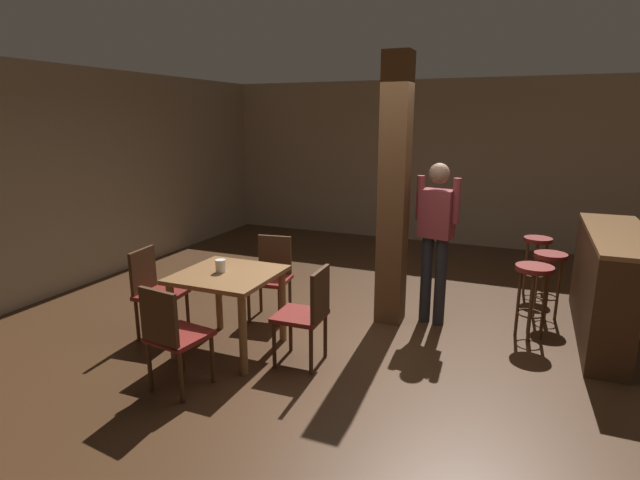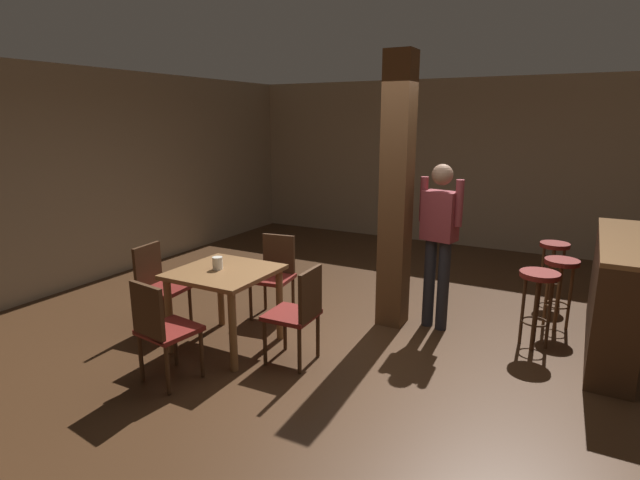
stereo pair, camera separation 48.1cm
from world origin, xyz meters
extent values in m
plane|color=#422816|center=(0.00, 0.00, 0.00)|extent=(10.80, 10.80, 0.00)
cube|color=gray|center=(0.00, 4.50, 1.40)|extent=(8.00, 0.10, 2.80)
cube|color=gray|center=(-4.00, 0.00, 1.40)|extent=(0.10, 9.00, 2.80)
cube|color=brown|center=(0.11, 0.68, 1.40)|extent=(0.28, 0.28, 2.80)
cube|color=brown|center=(-1.11, -0.62, 0.75)|extent=(0.88, 0.88, 0.04)
cylinder|color=brown|center=(-0.74, -0.25, 0.36)|extent=(0.07, 0.07, 0.73)
cylinder|color=brown|center=(-1.48, -0.25, 0.36)|extent=(0.07, 0.07, 0.73)
cylinder|color=brown|center=(-0.74, -0.99, 0.36)|extent=(0.07, 0.07, 0.73)
cylinder|color=brown|center=(-1.48, -0.99, 0.36)|extent=(0.07, 0.07, 0.73)
cube|color=maroon|center=(-1.89, -0.63, 0.45)|extent=(0.46, 0.46, 0.04)
cube|color=#422816|center=(-2.08, -0.65, 0.68)|extent=(0.07, 0.38, 0.45)
cylinder|color=#422816|center=(-1.73, -0.44, 0.23)|extent=(0.04, 0.04, 0.43)
cylinder|color=#422816|center=(-1.70, -0.79, 0.23)|extent=(0.04, 0.04, 0.43)
cylinder|color=#422816|center=(-2.08, -0.48, 0.23)|extent=(0.04, 0.04, 0.43)
cylinder|color=#422816|center=(-2.05, -0.82, 0.23)|extent=(0.04, 0.04, 0.43)
cube|color=maroon|center=(-0.38, -0.60, 0.45)|extent=(0.43, 0.43, 0.04)
cube|color=#422816|center=(-0.19, -0.60, 0.68)|extent=(0.05, 0.38, 0.45)
cylinder|color=#422816|center=(-0.55, -0.78, 0.23)|extent=(0.04, 0.04, 0.43)
cylinder|color=#422816|center=(-0.56, -0.43, 0.23)|extent=(0.04, 0.04, 0.43)
cylinder|color=#422816|center=(-0.20, -0.77, 0.23)|extent=(0.04, 0.04, 0.43)
cylinder|color=#422816|center=(-0.21, -0.42, 0.23)|extent=(0.04, 0.04, 0.43)
cube|color=maroon|center=(-1.10, -1.36, 0.45)|extent=(0.47, 0.47, 0.04)
cube|color=#422816|center=(-1.12, -1.55, 0.68)|extent=(0.38, 0.09, 0.45)
cylinder|color=#422816|center=(-1.25, -1.16, 0.23)|extent=(0.04, 0.04, 0.43)
cylinder|color=#422816|center=(-0.90, -1.21, 0.23)|extent=(0.04, 0.04, 0.43)
cylinder|color=#422816|center=(-1.30, -1.51, 0.23)|extent=(0.04, 0.04, 0.43)
cylinder|color=#422816|center=(-0.95, -1.56, 0.23)|extent=(0.04, 0.04, 0.43)
cube|color=maroon|center=(-1.11, 0.18, 0.45)|extent=(0.47, 0.47, 0.04)
cube|color=#422816|center=(-1.14, 0.37, 0.68)|extent=(0.38, 0.09, 0.45)
cylinder|color=#422816|center=(-0.92, 0.03, 0.23)|extent=(0.04, 0.04, 0.43)
cylinder|color=#422816|center=(-1.26, -0.02, 0.23)|extent=(0.04, 0.04, 0.43)
cylinder|color=#422816|center=(-0.96, 0.38, 0.23)|extent=(0.04, 0.04, 0.43)
cylinder|color=#422816|center=(-1.31, 0.33, 0.23)|extent=(0.04, 0.04, 0.43)
cylinder|color=silver|center=(-1.17, -0.63, 0.83)|extent=(0.10, 0.10, 0.12)
cube|color=maroon|center=(0.54, 0.77, 1.20)|extent=(0.37, 0.27, 0.50)
sphere|color=#997056|center=(0.54, 0.77, 1.61)|extent=(0.25, 0.25, 0.21)
cylinder|color=#232328|center=(0.62, 0.76, 0.47)|extent=(0.14, 0.14, 0.95)
cylinder|color=#232328|center=(0.47, 0.79, 0.47)|extent=(0.14, 0.14, 0.95)
cylinder|color=maroon|center=(0.73, 0.73, 1.35)|extent=(0.10, 0.10, 0.46)
cylinder|color=maroon|center=(0.36, 0.81, 1.35)|extent=(0.10, 0.10, 0.46)
cube|color=brown|center=(2.25, 1.09, 1.07)|extent=(0.56, 2.02, 0.04)
cube|color=#422816|center=(2.15, 1.09, 0.52)|extent=(0.36, 2.02, 1.05)
cylinder|color=maroon|center=(1.52, 0.77, 0.73)|extent=(0.36, 0.36, 0.05)
torus|color=#422816|center=(1.52, 0.77, 0.25)|extent=(0.25, 0.25, 0.02)
cylinder|color=#422816|center=(1.52, 0.89, 0.35)|extent=(0.03, 0.03, 0.70)
cylinder|color=#422816|center=(1.52, 0.65, 0.35)|extent=(0.03, 0.03, 0.70)
cylinder|color=#422816|center=(1.64, 0.77, 0.35)|extent=(0.03, 0.03, 0.70)
cylinder|color=#422816|center=(1.40, 0.77, 0.35)|extent=(0.03, 0.03, 0.70)
cylinder|color=maroon|center=(1.68, 1.37, 0.72)|extent=(0.34, 0.34, 0.05)
torus|color=brown|center=(1.68, 1.37, 0.25)|extent=(0.24, 0.24, 0.02)
cylinder|color=brown|center=(1.68, 1.48, 0.35)|extent=(0.03, 0.03, 0.70)
cylinder|color=brown|center=(1.68, 1.26, 0.35)|extent=(0.03, 0.03, 0.70)
cylinder|color=brown|center=(1.79, 1.37, 0.35)|extent=(0.03, 0.03, 0.70)
cylinder|color=brown|center=(1.57, 1.37, 0.35)|extent=(0.03, 0.03, 0.70)
cylinder|color=maroon|center=(1.56, 2.19, 0.70)|extent=(0.33, 0.33, 0.05)
torus|color=#4C301C|center=(1.56, 2.19, 0.25)|extent=(0.24, 0.24, 0.02)
cylinder|color=#4C301C|center=(1.56, 2.30, 0.34)|extent=(0.03, 0.03, 0.68)
cylinder|color=#4C301C|center=(1.56, 2.08, 0.34)|extent=(0.03, 0.03, 0.68)
cylinder|color=#4C301C|center=(1.67, 2.19, 0.34)|extent=(0.03, 0.03, 0.68)
cylinder|color=#4C301C|center=(1.45, 2.19, 0.34)|extent=(0.03, 0.03, 0.68)
camera|label=1|loc=(1.38, -4.35, 2.16)|focal=28.00mm
camera|label=2|loc=(1.82, -4.14, 2.16)|focal=28.00mm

